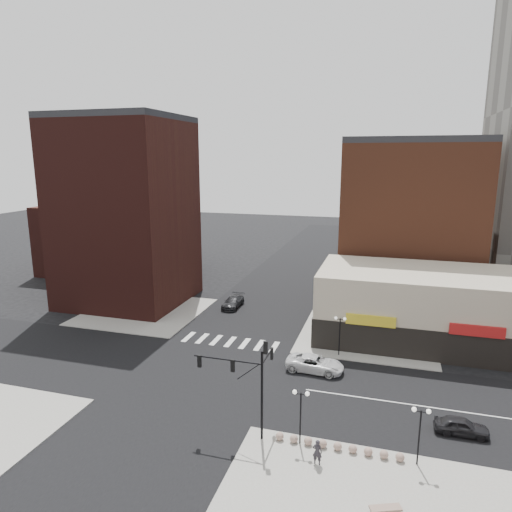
% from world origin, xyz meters
% --- Properties ---
extents(ground, '(240.00, 240.00, 0.00)m').
position_xyz_m(ground, '(0.00, 0.00, 0.00)').
color(ground, black).
rests_on(ground, ground).
extents(road_ew, '(200.00, 14.00, 0.02)m').
position_xyz_m(road_ew, '(0.00, 0.00, 0.01)').
color(road_ew, black).
rests_on(road_ew, ground).
extents(road_ns, '(14.00, 200.00, 0.02)m').
position_xyz_m(road_ns, '(0.00, 0.00, 0.01)').
color(road_ns, black).
rests_on(road_ns, ground).
extents(sidewalk_nw, '(15.00, 15.00, 0.12)m').
position_xyz_m(sidewalk_nw, '(-14.50, 14.50, 0.06)').
color(sidewalk_nw, gray).
rests_on(sidewalk_nw, ground).
extents(sidewalk_ne, '(15.00, 15.00, 0.12)m').
position_xyz_m(sidewalk_ne, '(14.50, 14.50, 0.06)').
color(sidewalk_ne, gray).
rests_on(sidewalk_ne, ground).
extents(building_nw, '(16.00, 15.00, 25.00)m').
position_xyz_m(building_nw, '(-19.00, 18.50, 12.50)').
color(building_nw, '#371511').
rests_on(building_nw, ground).
extents(building_nw_low, '(20.00, 18.00, 12.00)m').
position_xyz_m(building_nw_low, '(-32.00, 34.00, 6.00)').
color(building_nw_low, '#371511').
rests_on(building_nw_low, ground).
extents(building_ne_midrise, '(18.00, 15.00, 22.00)m').
position_xyz_m(building_ne_midrise, '(19.00, 29.50, 11.00)').
color(building_ne_midrise, brown).
rests_on(building_ne_midrise, ground).
extents(building_ne_row, '(24.20, 12.20, 8.00)m').
position_xyz_m(building_ne_row, '(21.00, 15.00, 3.30)').
color(building_ne_row, '#BDAE96').
rests_on(building_ne_row, ground).
extents(traffic_signal, '(5.59, 3.09, 7.77)m').
position_xyz_m(traffic_signal, '(7.24, -7.83, 4.96)').
color(traffic_signal, black).
rests_on(traffic_signal, ground).
extents(street_lamp_se_a, '(1.22, 0.32, 4.16)m').
position_xyz_m(street_lamp_se_a, '(11.00, -8.00, 3.29)').
color(street_lamp_se_a, black).
rests_on(street_lamp_se_a, sidewalk_se).
extents(street_lamp_se_b, '(1.22, 0.32, 4.16)m').
position_xyz_m(street_lamp_se_b, '(19.00, -8.00, 3.29)').
color(street_lamp_se_b, black).
rests_on(street_lamp_se_b, sidewalk_se).
extents(street_lamp_ne, '(1.22, 0.32, 4.16)m').
position_xyz_m(street_lamp_ne, '(12.00, 8.00, 3.29)').
color(street_lamp_ne, black).
rests_on(street_lamp_ne, sidewalk_ne).
extents(bollard_row, '(9.00, 0.60, 0.60)m').
position_xyz_m(bollard_row, '(13.70, -8.00, 0.42)').
color(bollard_row, gray).
rests_on(bollard_row, sidewalk_se).
extents(white_suv, '(5.66, 2.82, 1.54)m').
position_xyz_m(white_suv, '(10.15, 3.85, 0.77)').
color(white_suv, silver).
rests_on(white_suv, ground).
extents(dark_sedan_east, '(3.89, 1.59, 1.32)m').
position_xyz_m(dark_sedan_east, '(22.33, -3.29, 0.66)').
color(dark_sedan_east, black).
rests_on(dark_sedan_east, ground).
extents(dark_sedan_north, '(2.10, 5.13, 1.49)m').
position_xyz_m(dark_sedan_north, '(-3.78, 19.69, 0.74)').
color(dark_sedan_north, black).
rests_on(dark_sedan_north, ground).
extents(pedestrian, '(0.68, 0.47, 1.80)m').
position_xyz_m(pedestrian, '(12.54, -9.88, 1.02)').
color(pedestrian, '#28252B').
rests_on(pedestrian, sidewalk_se).
extents(stone_bench, '(1.92, 1.22, 0.43)m').
position_xyz_m(stone_bench, '(17.03, -13.12, 0.35)').
color(stone_bench, gray).
rests_on(stone_bench, sidewalk_se).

